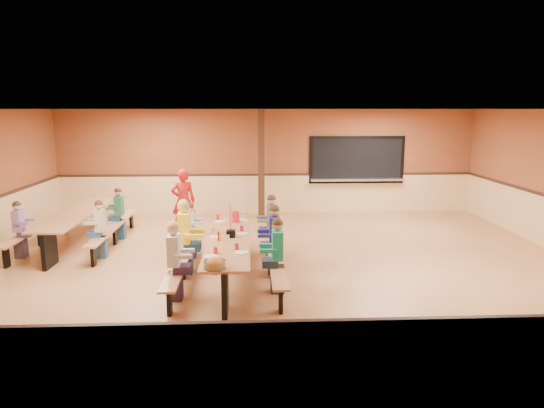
{
  "coord_description": "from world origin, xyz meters",
  "views": [
    {
      "loc": [
        -0.54,
        -8.98,
        3.0
      ],
      "look_at": [
        -0.09,
        0.44,
        1.15
      ],
      "focal_mm": 32.0,
      "sensor_mm": 36.0,
      "label": 1
    }
  ],
  "objects": [
    {
      "name": "ground",
      "position": [
        0.0,
        0.0,
        0.0
      ],
      "size": [
        12.0,
        12.0,
        0.0
      ],
      "primitive_type": "plane",
      "color": "#9A623A",
      "rests_on": "ground"
    },
    {
      "name": "room_envelope",
      "position": [
        0.0,
        0.0,
        0.69
      ],
      "size": [
        12.04,
        10.04,
        3.02
      ],
      "color": "brown",
      "rests_on": "ground"
    },
    {
      "name": "kitchen_pass_through",
      "position": [
        2.6,
        4.96,
        1.49
      ],
      "size": [
        2.78,
        0.28,
        1.38
      ],
      "color": "black",
      "rests_on": "ground"
    },
    {
      "name": "structural_post",
      "position": [
        -0.2,
        4.4,
        1.5
      ],
      "size": [
        0.18,
        0.18,
        3.0
      ],
      "primitive_type": "cube",
      "color": "#301C10",
      "rests_on": "ground"
    },
    {
      "name": "cafeteria_table_main",
      "position": [
        -0.91,
        -0.61,
        0.53
      ],
      "size": [
        1.91,
        3.7,
        0.74
      ],
      "color": "#A66A42",
      "rests_on": "ground"
    },
    {
      "name": "cafeteria_table_second",
      "position": [
        -4.4,
        1.74,
        0.53
      ],
      "size": [
        1.91,
        3.7,
        0.74
      ],
      "color": "#A66A42",
      "rests_on": "ground"
    },
    {
      "name": "seated_child_white_left",
      "position": [
        -1.73,
        -1.58,
        0.63
      ],
      "size": [
        0.39,
        0.32,
        1.26
      ],
      "primitive_type": null,
      "color": "silver",
      "rests_on": "ground"
    },
    {
      "name": "seated_adult_yellow",
      "position": [
        -1.73,
        -0.32,
        0.69
      ],
      "size": [
        0.45,
        0.37,
        1.37
      ],
      "primitive_type": null,
      "color": "yellow",
      "rests_on": "ground"
    },
    {
      "name": "seated_child_grey_left",
      "position": [
        -1.73,
        0.63,
        0.56
      ],
      "size": [
        0.33,
        0.27,
        1.13
      ],
      "primitive_type": null,
      "color": "#B2B2B2",
      "rests_on": "ground"
    },
    {
      "name": "seated_child_teal_right",
      "position": [
        -0.08,
        -1.33,
        0.62
      ],
      "size": [
        0.38,
        0.31,
        1.24
      ],
      "primitive_type": null,
      "color": "#1A9773",
      "rests_on": "ground"
    },
    {
      "name": "seated_child_navy_right",
      "position": [
        -0.08,
        -0.37,
        0.63
      ],
      "size": [
        0.4,
        0.33,
        1.27
      ],
      "primitive_type": null,
      "color": "navy",
      "rests_on": "ground"
    },
    {
      "name": "seated_child_char_right",
      "position": [
        -0.08,
        0.8,
        0.62
      ],
      "size": [
        0.39,
        0.32,
        1.25
      ],
      "primitive_type": null,
      "color": "#52565E",
      "rests_on": "ground"
    },
    {
      "name": "seated_child_purple_sec",
      "position": [
        -5.22,
        0.81,
        0.58
      ],
      "size": [
        0.35,
        0.28,
        1.16
      ],
      "primitive_type": null,
      "color": "#865C8F",
      "rests_on": "ground"
    },
    {
      "name": "seated_child_green_sec",
      "position": [
        -3.57,
        2.23,
        0.6
      ],
      "size": [
        0.36,
        0.3,
        1.2
      ],
      "primitive_type": null,
      "color": "#2A6240",
      "rests_on": "ground"
    },
    {
      "name": "seated_child_tan_sec",
      "position": [
        -3.57,
        0.74,
        0.59
      ],
      "size": [
        0.36,
        0.29,
        1.18
      ],
      "primitive_type": null,
      "color": "#AFA88E",
      "rests_on": "ground"
    },
    {
      "name": "standing_woman",
      "position": [
        -2.15,
        2.73,
        0.79
      ],
      "size": [
        0.63,
        0.46,
        1.59
      ],
      "primitive_type": "imported",
      "rotation": [
        0.0,
        0.0,
        3.28
      ],
      "color": "red",
      "rests_on": "ground"
    },
    {
      "name": "punch_pitcher",
      "position": [
        -0.82,
        0.65,
        0.85
      ],
      "size": [
        0.16,
        0.16,
        0.22
      ],
      "primitive_type": "cylinder",
      "color": "red",
      "rests_on": "cafeteria_table_main"
    },
    {
      "name": "chip_bowl",
      "position": [
        -1.05,
        -2.26,
        0.81
      ],
      "size": [
        0.32,
        0.32,
        0.15
      ],
      "primitive_type": null,
      "color": "orange",
      "rests_on": "cafeteria_table_main"
    },
    {
      "name": "napkin_dispenser",
      "position": [
        -0.85,
        -0.54,
        0.8
      ],
      "size": [
        0.1,
        0.14,
        0.13
      ],
      "primitive_type": "cube",
      "color": "black",
      "rests_on": "cafeteria_table_main"
    },
    {
      "name": "condiment_mustard",
      "position": [
        -1.06,
        -0.79,
        0.82
      ],
      "size": [
        0.06,
        0.06,
        0.17
      ],
      "primitive_type": "cylinder",
      "color": "yellow",
      "rests_on": "cafeteria_table_main"
    },
    {
      "name": "condiment_ketchup",
      "position": [
        -1.07,
        -0.79,
        0.82
      ],
      "size": [
        0.06,
        0.06,
        0.17
      ],
      "primitive_type": "cylinder",
      "color": "#B2140F",
      "rests_on": "cafeteria_table_main"
    },
    {
      "name": "table_paddle",
      "position": [
        -0.89,
        -0.27,
        0.88
      ],
      "size": [
        0.16,
        0.16,
        0.56
      ],
      "color": "black",
      "rests_on": "cafeteria_table_main"
    },
    {
      "name": "place_settings",
      "position": [
        -0.91,
        -0.61,
        0.8
      ],
      "size": [
        0.65,
        3.3,
        0.11
      ],
      "primitive_type": null,
      "color": "beige",
      "rests_on": "cafeteria_table_main"
    }
  ]
}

